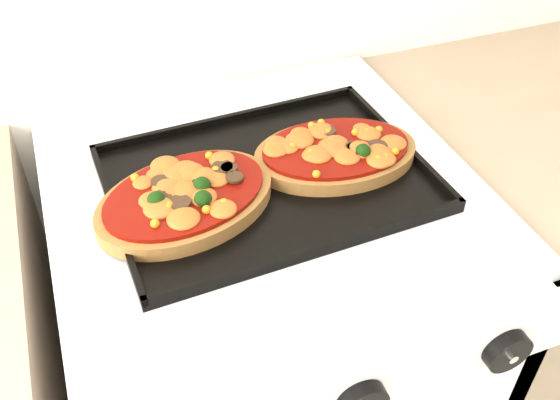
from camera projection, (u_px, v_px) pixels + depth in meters
name	position (u px, v px, depth m)	size (l,w,h in m)	color
stove	(268.00, 369.00, 1.18)	(0.60, 0.60, 0.91)	white
control_panel	(359.00, 386.00, 0.70)	(0.60, 0.02, 0.09)	white
knob_right	(507.00, 351.00, 0.73)	(0.06, 0.06, 0.02)	black
baking_tray	(267.00, 177.00, 0.87)	(0.43, 0.32, 0.02)	black
pizza_left	(185.00, 197.00, 0.81)	(0.25, 0.17, 0.04)	olive
pizza_right	(336.00, 151.00, 0.89)	(0.24, 0.16, 0.03)	olive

